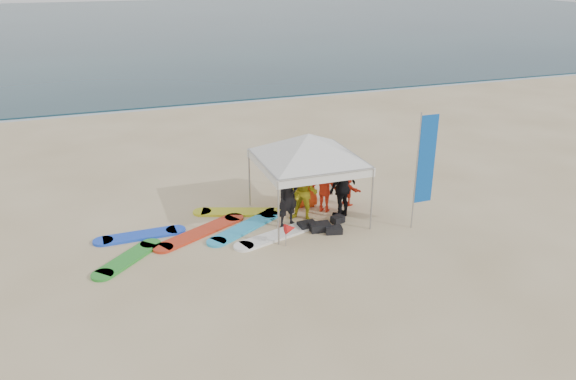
% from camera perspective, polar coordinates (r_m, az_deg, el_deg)
% --- Properties ---
extents(ground, '(120.00, 120.00, 0.00)m').
position_cam_1_polar(ground, '(13.31, -0.00, -9.33)').
color(ground, beige).
rests_on(ground, ground).
extents(ocean, '(160.00, 84.00, 0.08)m').
position_cam_1_polar(ocean, '(71.11, -17.28, 15.75)').
color(ocean, '#0C2633').
rests_on(ocean, ground).
extents(shoreline_foam, '(160.00, 1.20, 0.01)m').
position_cam_1_polar(shoreline_foam, '(29.94, -12.01, 8.34)').
color(shoreline_foam, silver).
rests_on(shoreline_foam, ground).
extents(person_black_a, '(0.84, 0.73, 1.95)m').
position_cam_1_polar(person_black_a, '(15.56, 0.00, -0.40)').
color(person_black_a, black).
rests_on(person_black_a, ground).
extents(person_yellow, '(1.07, 1.04, 1.73)m').
position_cam_1_polar(person_yellow, '(15.92, 1.59, -0.30)').
color(person_yellow, gold).
rests_on(person_yellow, ground).
extents(person_orange_a, '(1.15, 1.10, 1.57)m').
position_cam_1_polar(person_orange_a, '(16.63, 3.79, 0.38)').
color(person_orange_a, red).
rests_on(person_orange_a, ground).
extents(person_black_b, '(1.15, 0.85, 1.81)m').
position_cam_1_polar(person_black_b, '(16.26, 5.56, 0.24)').
color(person_black_b, black).
rests_on(person_black_b, ground).
extents(person_orange_b, '(1.07, 0.83, 1.95)m').
position_cam_1_polar(person_orange_b, '(16.87, 1.82, 1.43)').
color(person_orange_b, '#E74214').
rests_on(person_orange_b, ground).
extents(person_seated, '(0.65, 0.93, 0.97)m').
position_cam_1_polar(person_seated, '(17.23, 6.05, 0.02)').
color(person_seated, red).
rests_on(person_seated, ground).
extents(canopy_tent, '(3.84, 3.84, 2.90)m').
position_cam_1_polar(canopy_tent, '(15.63, 2.10, 5.70)').
color(canopy_tent, '#A5A5A8').
rests_on(canopy_tent, ground).
extents(feather_flag, '(0.56, 0.04, 3.33)m').
position_cam_1_polar(feather_flag, '(15.62, 13.75, 2.88)').
color(feather_flag, '#A5A5A8').
rests_on(feather_flag, ground).
extents(marker_pennant, '(0.28, 0.28, 0.64)m').
position_cam_1_polar(marker_pennant, '(14.68, 0.22, -3.93)').
color(marker_pennant, '#A5A5A8').
rests_on(marker_pennant, ground).
extents(gear_pile, '(1.42, 0.96, 0.22)m').
position_cam_1_polar(gear_pile, '(15.76, 3.50, -3.66)').
color(gear_pile, black).
rests_on(gear_pile, ground).
extents(surfboard_spread, '(5.87, 3.22, 0.07)m').
position_cam_1_polar(surfboard_spread, '(15.66, -7.99, -4.27)').
color(surfboard_spread, red).
rests_on(surfboard_spread, ground).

